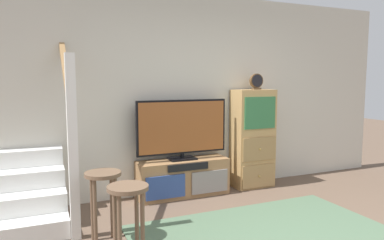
{
  "coord_description": "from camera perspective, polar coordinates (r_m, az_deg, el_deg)",
  "views": [
    {
      "loc": [
        -2.03,
        -2.15,
        1.55
      ],
      "look_at": [
        -0.3,
        1.89,
        1.05
      ],
      "focal_mm": 33.6,
      "sensor_mm": 36.0,
      "label": 1
    }
  ],
  "objects": [
    {
      "name": "television",
      "position": [
        4.74,
        -1.56,
        -1.28
      ],
      "size": [
        1.24,
        0.22,
        0.8
      ],
      "color": "black",
      "rests_on": "media_console"
    },
    {
      "name": "area_rug",
      "position": [
        3.76,
        12.69,
        -18.03
      ],
      "size": [
        2.6,
        1.8,
        0.01
      ],
      "primitive_type": "cube",
      "color": "#4C664C",
      "rests_on": "ground_plane"
    },
    {
      "name": "staircase",
      "position": [
        4.52,
        -25.27,
        -9.35
      ],
      "size": [
        1.0,
        1.36,
        2.2
      ],
      "color": "white",
      "rests_on": "ground_plane"
    },
    {
      "name": "desk_clock",
      "position": [
        5.19,
        10.18,
        6.02
      ],
      "size": [
        0.2,
        0.08,
        0.23
      ],
      "color": "#4C3823",
      "rests_on": "side_cabinet"
    },
    {
      "name": "side_cabinet",
      "position": [
        5.26,
        9.62,
        -2.93
      ],
      "size": [
        0.58,
        0.38,
        1.41
      ],
      "color": "tan",
      "rests_on": "ground_plane"
    },
    {
      "name": "back_wall",
      "position": [
        5.04,
        0.58,
        4.16
      ],
      "size": [
        6.4,
        0.12,
        2.7
      ],
      "primitive_type": "cube",
      "color": "beige",
      "rests_on": "ground_plane"
    },
    {
      "name": "bar_stool_near",
      "position": [
        3.08,
        -10.09,
        -13.34
      ],
      "size": [
        0.34,
        0.34,
        0.69
      ],
      "color": "brown",
      "rests_on": "ground_plane"
    },
    {
      "name": "bar_stool_far",
      "position": [
        3.54,
        -13.9,
        -10.78
      ],
      "size": [
        0.34,
        0.34,
        0.69
      ],
      "color": "brown",
      "rests_on": "ground_plane"
    },
    {
      "name": "media_console",
      "position": [
        4.86,
        -1.43,
        -9.17
      ],
      "size": [
        1.23,
        0.38,
        0.49
      ],
      "color": "#997047",
      "rests_on": "ground_plane"
    }
  ]
}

